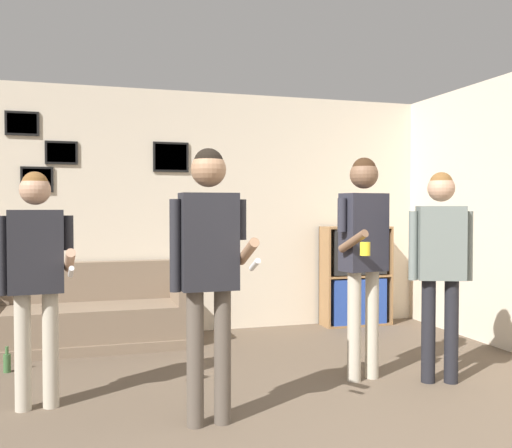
{
  "coord_description": "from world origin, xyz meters",
  "views": [
    {
      "loc": [
        -1.15,
        -2.48,
        1.4
      ],
      "look_at": [
        0.16,
        1.93,
        1.27
      ],
      "focal_mm": 40.0,
      "sensor_mm": 36.0,
      "label": 1
    }
  ],
  "objects": [
    {
      "name": "person_player_foreground_left",
      "position": [
        -1.49,
        1.71,
        1.01
      ],
      "size": [
        0.52,
        0.44,
        1.65
      ],
      "color": "#B7AD99",
      "rests_on": "ground_plane"
    },
    {
      "name": "person_spectator_near_bookshelf",
      "position": [
        1.54,
        1.43,
        1.03
      ],
      "size": [
        0.47,
        0.31,
        1.68
      ],
      "color": "black",
      "rests_on": "ground_plane"
    },
    {
      "name": "bookshelf",
      "position": [
        1.92,
        3.67,
        0.59
      ],
      "size": [
        0.83,
        0.3,
        1.17
      ],
      "color": "olive",
      "rests_on": "ground_plane"
    },
    {
      "name": "person_watcher_holding_cup",
      "position": [
        0.99,
        1.68,
        1.12
      ],
      "size": [
        0.49,
        0.5,
        1.8
      ],
      "color": "#B7AD99",
      "rests_on": "ground_plane"
    },
    {
      "name": "wall_back",
      "position": [
        -0.01,
        3.89,
        1.35
      ],
      "size": [
        7.93,
        0.08,
        2.7
      ],
      "color": "beige",
      "rests_on": "ground_plane"
    },
    {
      "name": "person_player_foreground_center",
      "position": [
        -0.41,
        1.08,
        1.1
      ],
      "size": [
        0.5,
        0.47,
        1.78
      ],
      "color": "brown",
      "rests_on": "ground_plane"
    },
    {
      "name": "couch",
      "position": [
        -1.19,
        3.47,
        0.28
      ],
      "size": [
        2.04,
        0.8,
        0.83
      ],
      "color": "#7A6651",
      "rests_on": "ground_plane"
    },
    {
      "name": "bottle_on_floor",
      "position": [
        -1.81,
        2.73,
        0.09
      ],
      "size": [
        0.06,
        0.06,
        0.22
      ],
      "color": "#3D6638",
      "rests_on": "ground_plane"
    }
  ]
}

